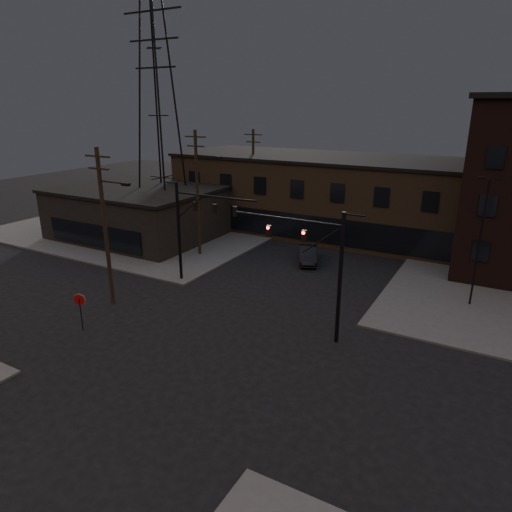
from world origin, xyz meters
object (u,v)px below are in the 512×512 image
at_px(traffic_signal_near, 322,261).
at_px(car_crossing, 308,255).
at_px(stop_sign, 80,304).
at_px(traffic_signal_far, 191,222).

height_order(traffic_signal_near, car_crossing, traffic_signal_near).
relative_size(traffic_signal_near, stop_sign, 3.23).
xyz_separation_m(traffic_signal_far, stop_sign, (-1.28, -9.99, -3.17)).
bearing_deg(traffic_signal_far, car_crossing, 56.36).
relative_size(traffic_signal_far, stop_sign, 3.23).
relative_size(traffic_signal_near, traffic_signal_far, 1.00).
bearing_deg(car_crossing, traffic_signal_far, -147.57).
height_order(traffic_signal_near, traffic_signal_far, same).
xyz_separation_m(traffic_signal_near, traffic_signal_far, (-12.07, 3.50, 0.08)).
bearing_deg(car_crossing, traffic_signal_near, -88.05).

